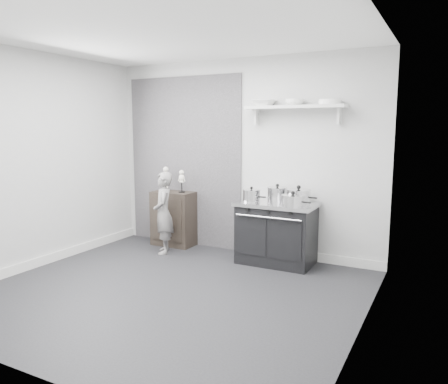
% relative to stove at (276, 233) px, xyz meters
% --- Properties ---
extents(ground, '(4.00, 4.00, 0.00)m').
position_rel_stove_xyz_m(ground, '(-0.66, -1.48, -0.41)').
color(ground, black).
rests_on(ground, ground).
extents(room_shell, '(4.02, 3.62, 2.71)m').
position_rel_stove_xyz_m(room_shell, '(-0.75, -1.33, 1.23)').
color(room_shell, '#ACACA9').
rests_on(room_shell, ground).
extents(wall_shelf, '(1.30, 0.26, 0.24)m').
position_rel_stove_xyz_m(wall_shelf, '(0.14, 0.20, 1.60)').
color(wall_shelf, silver).
rests_on(wall_shelf, room_shell).
extents(stove, '(1.01, 0.63, 0.81)m').
position_rel_stove_xyz_m(stove, '(0.00, 0.00, 0.00)').
color(stove, black).
rests_on(stove, ground).
extents(side_cabinet, '(0.63, 0.37, 0.81)m').
position_rel_stove_xyz_m(side_cabinet, '(-1.69, 0.13, -0.00)').
color(side_cabinet, black).
rests_on(side_cabinet, ground).
extents(child, '(0.46, 0.50, 1.15)m').
position_rel_stove_xyz_m(child, '(-1.58, -0.28, 0.17)').
color(child, slate).
rests_on(child, ground).
extents(pot_front_left, '(0.31, 0.23, 0.20)m').
position_rel_stove_xyz_m(pot_front_left, '(-0.31, -0.11, 0.48)').
color(pot_front_left, silver).
rests_on(pot_front_left, stove).
extents(pot_back_left, '(0.36, 0.27, 0.22)m').
position_rel_stove_xyz_m(pot_back_left, '(-0.06, 0.15, 0.49)').
color(pot_back_left, silver).
rests_on(pot_back_left, stove).
extents(pot_back_right, '(0.40, 0.31, 0.23)m').
position_rel_stove_xyz_m(pot_back_right, '(0.26, 0.08, 0.49)').
color(pot_back_right, silver).
rests_on(pot_back_right, stove).
extents(pot_front_right, '(0.36, 0.28, 0.19)m').
position_rel_stove_xyz_m(pot_front_right, '(0.28, -0.20, 0.47)').
color(pot_front_right, silver).
rests_on(pot_front_right, stove).
extents(skeleton_full, '(0.12, 0.08, 0.42)m').
position_rel_stove_xyz_m(skeleton_full, '(-1.82, 0.13, 0.62)').
color(skeleton_full, silver).
rests_on(skeleton_full, side_cabinet).
extents(skeleton_torso, '(0.11, 0.07, 0.38)m').
position_rel_stove_xyz_m(skeleton_torso, '(-1.54, 0.13, 0.60)').
color(skeleton_torso, silver).
rests_on(skeleton_torso, side_cabinet).
extents(bowl_large, '(0.32, 0.32, 0.08)m').
position_rel_stove_xyz_m(bowl_large, '(-0.28, 0.19, 1.67)').
color(bowl_large, white).
rests_on(bowl_large, wall_shelf).
extents(bowl_small, '(0.24, 0.24, 0.08)m').
position_rel_stove_xyz_m(bowl_small, '(0.14, 0.19, 1.67)').
color(bowl_small, white).
rests_on(bowl_small, wall_shelf).
extents(plate_stack, '(0.27, 0.27, 0.06)m').
position_rel_stove_xyz_m(plate_stack, '(0.59, 0.19, 1.66)').
color(plate_stack, white).
rests_on(plate_stack, wall_shelf).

